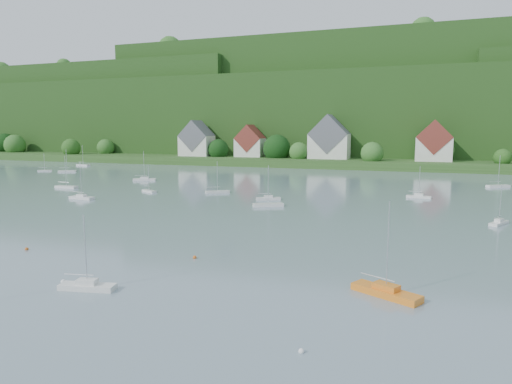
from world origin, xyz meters
TOP-DOWN VIEW (x-y plane):
  - far_shore_strip at (0.00, 200.00)m, footprint 600.00×60.00m
  - forested_ridge at (0.39, 268.57)m, footprint 620.00×181.22m
  - village_building_0 at (-55.00, 187.00)m, footprint 14.00×10.40m
  - village_building_1 at (-30.00, 189.00)m, footprint 12.00×9.36m
  - village_building_2 at (5.00, 188.00)m, footprint 16.00×11.44m
  - village_building_3 at (45.00, 186.00)m, footprint 13.00×10.40m
  - near_sailboat_3 at (10.66, 33.71)m, footprint 5.45×2.50m
  - near_sailboat_5 at (37.16, 41.30)m, footprint 6.50×4.54m
  - mooring_buoy_1 at (7.22, 34.40)m, footprint 0.50×0.50m
  - mooring_buoy_2 at (15.36, 46.43)m, footprint 0.46×0.46m
  - mooring_buoy_3 at (-6.10, 42.85)m, footprint 0.45×0.45m
  - mooring_buoy_4 at (32.49, 28.45)m, footprint 0.40×0.40m
  - far_sailboat_cluster at (8.65, 114.35)m, footprint 201.34×77.84m

SIDE VIEW (x-z plane):
  - mooring_buoy_1 at x=7.22m, z-range -0.25..0.25m
  - mooring_buoy_2 at x=15.36m, z-range -0.23..0.23m
  - mooring_buoy_3 at x=-6.10m, z-range -0.23..0.23m
  - mooring_buoy_4 at x=32.49m, z-range -0.20..0.20m
  - far_sailboat_cluster at x=8.65m, z-range -3.98..4.73m
  - near_sailboat_3 at x=10.66m, z-range -3.15..3.96m
  - near_sailboat_5 at x=37.16m, z-range -3.86..4.77m
  - far_shore_strip at x=0.00m, z-range 0.00..3.00m
  - village_building_1 at x=-30.00m, z-range 1.75..15.75m
  - village_building_3 at x=45.00m, z-range 1.68..17.18m
  - village_building_0 at x=-55.00m, z-range 1.51..17.51m
  - village_building_2 at x=5.00m, z-range 1.27..19.27m
  - forested_ridge at x=0.39m, z-range -12.06..57.83m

